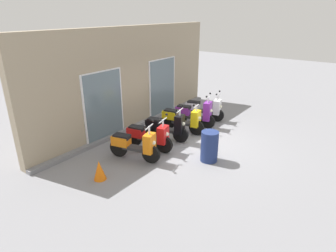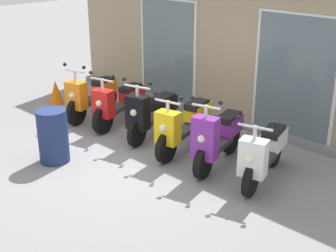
{
  "view_description": "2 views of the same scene",
  "coord_description": "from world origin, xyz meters",
  "px_view_note": "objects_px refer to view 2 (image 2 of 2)",
  "views": [
    {
      "loc": [
        -7.39,
        -4.4,
        4.01
      ],
      "look_at": [
        -0.43,
        0.79,
        0.53
      ],
      "focal_mm": 30.8,
      "sensor_mm": 36.0,
      "label": 1
    },
    {
      "loc": [
        5.47,
        -4.77,
        3.42
      ],
      "look_at": [
        0.42,
        0.5,
        0.54
      ],
      "focal_mm": 50.41,
      "sensor_mm": 36.0,
      "label": 2
    }
  ],
  "objects_px": {
    "scooter_purple": "(217,137)",
    "scooter_red": "(119,103)",
    "scooter_white": "(264,153)",
    "scooter_orange": "(92,95)",
    "scooter_yellow": "(184,125)",
    "trash_bin": "(53,136)",
    "traffic_cone": "(56,92)",
    "scooter_black": "(152,112)"
  },
  "relations": [
    {
      "from": "traffic_cone",
      "to": "scooter_black",
      "type": "bearing_deg",
      "value": 2.13
    },
    {
      "from": "scooter_red",
      "to": "scooter_black",
      "type": "height_order",
      "value": "scooter_black"
    },
    {
      "from": "scooter_red",
      "to": "scooter_white",
      "type": "distance_m",
      "value": 3.35
    },
    {
      "from": "scooter_orange",
      "to": "scooter_white",
      "type": "bearing_deg",
      "value": 1.16
    },
    {
      "from": "scooter_red",
      "to": "trash_bin",
      "type": "distance_m",
      "value": 1.91
    },
    {
      "from": "scooter_red",
      "to": "trash_bin",
      "type": "xyz_separation_m",
      "value": [
        0.49,
        -1.84,
        -0.01
      ]
    },
    {
      "from": "scooter_orange",
      "to": "scooter_black",
      "type": "xyz_separation_m",
      "value": [
        1.65,
        0.11,
        0.01
      ]
    },
    {
      "from": "scooter_orange",
      "to": "scooter_black",
      "type": "height_order",
      "value": "same"
    },
    {
      "from": "scooter_orange",
      "to": "scooter_yellow",
      "type": "height_order",
      "value": "scooter_orange"
    },
    {
      "from": "scooter_red",
      "to": "scooter_purple",
      "type": "bearing_deg",
      "value": -2.49
    },
    {
      "from": "traffic_cone",
      "to": "trash_bin",
      "type": "xyz_separation_m",
      "value": [
        2.54,
        -1.74,
        0.19
      ]
    },
    {
      "from": "scooter_black",
      "to": "trash_bin",
      "type": "distance_m",
      "value": 1.89
    },
    {
      "from": "scooter_black",
      "to": "scooter_white",
      "type": "relative_size",
      "value": 0.98
    },
    {
      "from": "scooter_red",
      "to": "scooter_yellow",
      "type": "distance_m",
      "value": 1.76
    },
    {
      "from": "scooter_yellow",
      "to": "scooter_white",
      "type": "distance_m",
      "value": 1.59
    },
    {
      "from": "scooter_purple",
      "to": "traffic_cone",
      "type": "height_order",
      "value": "scooter_purple"
    },
    {
      "from": "scooter_orange",
      "to": "traffic_cone",
      "type": "relative_size",
      "value": 3.01
    },
    {
      "from": "scooter_black",
      "to": "scooter_white",
      "type": "bearing_deg",
      "value": -0.54
    },
    {
      "from": "scooter_purple",
      "to": "scooter_white",
      "type": "xyz_separation_m",
      "value": [
        0.82,
        0.09,
        -0.04
      ]
    },
    {
      "from": "scooter_purple",
      "to": "trash_bin",
      "type": "distance_m",
      "value": 2.67
    },
    {
      "from": "scooter_white",
      "to": "traffic_cone",
      "type": "bearing_deg",
      "value": -179.08
    },
    {
      "from": "scooter_black",
      "to": "traffic_cone",
      "type": "distance_m",
      "value": 2.98
    },
    {
      "from": "scooter_purple",
      "to": "scooter_white",
      "type": "bearing_deg",
      "value": 6.28
    },
    {
      "from": "scooter_orange",
      "to": "scooter_purple",
      "type": "xyz_separation_m",
      "value": [
        3.26,
        -0.01,
        0.02
      ]
    },
    {
      "from": "scooter_red",
      "to": "scooter_yellow",
      "type": "relative_size",
      "value": 0.96
    },
    {
      "from": "scooter_purple",
      "to": "traffic_cone",
      "type": "xyz_separation_m",
      "value": [
        -4.58,
        0.0,
        -0.23
      ]
    },
    {
      "from": "scooter_red",
      "to": "scooter_white",
      "type": "height_order",
      "value": "same"
    },
    {
      "from": "scooter_purple",
      "to": "scooter_red",
      "type": "bearing_deg",
      "value": 177.51
    },
    {
      "from": "scooter_orange",
      "to": "traffic_cone",
      "type": "xyz_separation_m",
      "value": [
        -1.32,
        -0.0,
        -0.21
      ]
    },
    {
      "from": "scooter_black",
      "to": "scooter_white",
      "type": "distance_m",
      "value": 2.43
    },
    {
      "from": "scooter_orange",
      "to": "trash_bin",
      "type": "bearing_deg",
      "value": -54.83
    },
    {
      "from": "scooter_orange",
      "to": "scooter_purple",
      "type": "relative_size",
      "value": 1.0
    },
    {
      "from": "scooter_yellow",
      "to": "scooter_white",
      "type": "bearing_deg",
      "value": 1.12
    },
    {
      "from": "traffic_cone",
      "to": "scooter_purple",
      "type": "bearing_deg",
      "value": -0.04
    },
    {
      "from": "scooter_white",
      "to": "traffic_cone",
      "type": "distance_m",
      "value": 5.4
    },
    {
      "from": "scooter_white",
      "to": "scooter_purple",
      "type": "bearing_deg",
      "value": -173.72
    },
    {
      "from": "traffic_cone",
      "to": "trash_bin",
      "type": "relative_size",
      "value": 0.58
    },
    {
      "from": "scooter_black",
      "to": "traffic_cone",
      "type": "xyz_separation_m",
      "value": [
        -2.97,
        -0.11,
        -0.22
      ]
    },
    {
      "from": "scooter_red",
      "to": "scooter_purple",
      "type": "xyz_separation_m",
      "value": [
        2.53,
        -0.11,
        0.04
      ]
    },
    {
      "from": "scooter_purple",
      "to": "traffic_cone",
      "type": "relative_size",
      "value": 3.02
    },
    {
      "from": "scooter_red",
      "to": "scooter_white",
      "type": "relative_size",
      "value": 1.0
    },
    {
      "from": "scooter_orange",
      "to": "scooter_yellow",
      "type": "bearing_deg",
      "value": 1.18
    }
  ]
}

